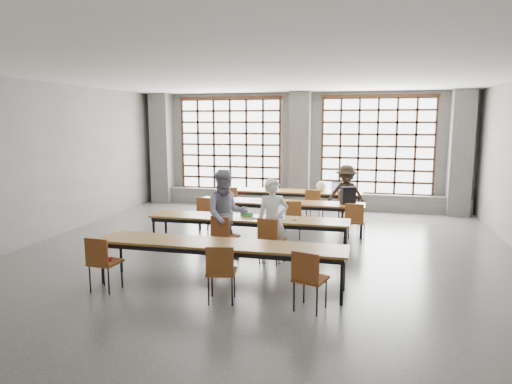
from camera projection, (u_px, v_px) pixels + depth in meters
floor at (261, 256)px, 8.97m from camera, size 11.00×11.00×0.00m
ceiling at (261, 74)px, 8.44m from camera, size 11.00×11.00×0.00m
wall_back at (301, 150)px, 13.99m from camera, size 10.00×0.00×10.00m
wall_front at (98, 239)px, 3.42m from camera, size 10.00×0.00×10.00m
wall_left at (36, 162)px, 9.86m from camera, size 0.00×11.00×11.00m
column_left at (162, 149)px, 14.76m from camera, size 0.60×0.55×3.50m
column_mid at (300, 151)px, 13.72m from camera, size 0.60×0.55×3.50m
column_right at (461, 153)px, 12.68m from camera, size 0.60×0.55×3.50m
window_left at (230, 145)px, 14.41m from camera, size 3.32×0.12×3.00m
window_right at (377, 146)px, 13.37m from camera, size 3.32×0.12×3.00m
sill_ledge at (300, 199)px, 14.03m from camera, size 9.80×0.35×0.50m
desk_row_a at (288, 193)px, 12.64m from camera, size 4.00×0.70×0.73m
desk_row_b at (280, 204)px, 10.92m from camera, size 4.00×0.70×0.73m
desk_row_c at (248, 221)px, 9.11m from camera, size 4.00×0.70×0.73m
desk_row_d at (220, 247)px, 7.20m from camera, size 4.00×0.70×0.73m
chair_back_left at (233, 199)px, 12.39m from camera, size 0.50×0.51×0.88m
chair_back_mid at (314, 202)px, 11.88m from camera, size 0.49×0.50×0.88m
chair_back_right at (346, 204)px, 11.69m from camera, size 0.43×0.43×0.88m
chair_mid_left at (207, 211)px, 10.71m from camera, size 0.52×0.52×0.88m
chair_mid_centre at (292, 215)px, 10.24m from camera, size 0.47×0.48×0.88m
chair_mid_right at (355, 218)px, 9.92m from camera, size 0.47×0.48×0.88m
chair_front_left at (223, 233)px, 8.60m from camera, size 0.52×0.52×0.88m
chair_front_right at (270, 236)px, 8.39m from camera, size 0.51×0.51×0.88m
chair_near_left at (102, 259)px, 7.01m from camera, size 0.45×0.46×0.88m
chair_near_mid at (221, 268)px, 6.57m from camera, size 0.49×0.49×0.88m
chair_near_right at (308, 275)px, 6.28m from camera, size 0.52×0.52×0.88m
student_male at (273, 221)px, 8.47m from camera, size 0.66×0.53×1.59m
student_female at (226, 215)px, 8.67m from camera, size 1.04×0.96×1.73m
student_back at (346, 194)px, 11.78m from camera, size 0.99×0.59×1.52m
laptop_front at (276, 215)px, 9.07m from camera, size 0.37×0.32×0.26m
laptop_back at (338, 189)px, 12.42m from camera, size 0.36×0.31×0.26m
mouse at (295, 219)px, 8.86m from camera, size 0.11×0.08×0.04m
green_box at (247, 214)px, 9.18m from camera, size 0.27×0.16×0.09m
phone at (256, 218)px, 8.96m from camera, size 0.14×0.09×0.01m
paper_sheet_a at (256, 200)px, 11.09m from camera, size 0.35×0.29×0.00m
paper_sheet_b at (267, 201)px, 10.93m from camera, size 0.36×0.34×0.00m
paper_sheet_c at (284, 202)px, 10.88m from camera, size 0.30×0.21×0.00m
backpack at (348, 195)px, 10.55m from camera, size 0.37×0.31×0.40m
plastic_bag at (321, 186)px, 12.45m from camera, size 0.30×0.26×0.29m
red_pouch at (105, 259)px, 7.09m from camera, size 0.21×0.14×0.06m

